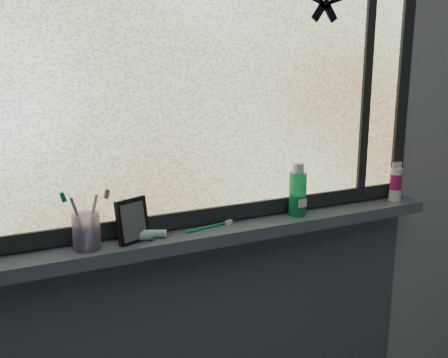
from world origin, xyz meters
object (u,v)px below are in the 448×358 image
toothbrush_cup (86,232)px  mouthwash_bottle (298,189)px  cream_tube (396,180)px  vanity_mirror (132,221)px

toothbrush_cup → mouthwash_bottle: 0.71m
mouthwash_bottle → cream_tube: size_ratio=1.41×
vanity_mirror → toothbrush_cup: size_ratio=1.28×
vanity_mirror → mouthwash_bottle: bearing=-21.4°
vanity_mirror → mouthwash_bottle: size_ratio=0.87×
toothbrush_cup → mouthwash_bottle: bearing=0.6°
toothbrush_cup → cream_tube: size_ratio=0.95×
vanity_mirror → mouthwash_bottle: 0.58m
toothbrush_cup → cream_tube: (1.15, 0.00, 0.03)m
toothbrush_cup → vanity_mirror: bearing=-1.0°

